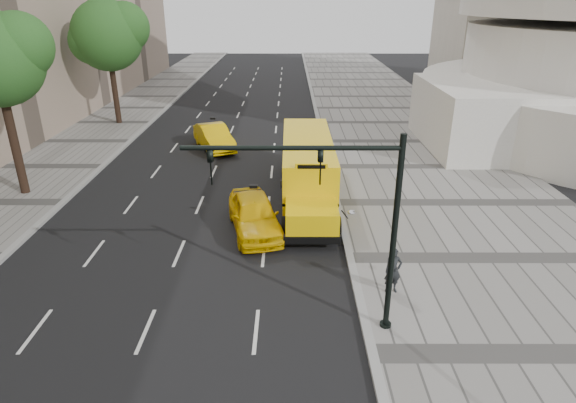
{
  "coord_description": "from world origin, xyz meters",
  "views": [
    {
      "loc": [
        3.54,
        -22.38,
        9.77
      ],
      "look_at": [
        3.5,
        -4.0,
        1.9
      ],
      "focal_mm": 30.0,
      "sensor_mm": 36.0,
      "label": 1
    }
  ],
  "objects_px": {
    "tree_c": "(108,35)",
    "school_bus": "(308,164)",
    "traffic_signal": "(347,212)",
    "taxi_near": "(254,214)",
    "taxi_far": "(214,137)",
    "pedestrian": "(393,270)"
  },
  "relations": [
    {
      "from": "tree_c",
      "to": "traffic_signal",
      "type": "bearing_deg",
      "value": -59.61
    },
    {
      "from": "taxi_far",
      "to": "tree_c",
      "type": "bearing_deg",
      "value": 117.9
    },
    {
      "from": "school_bus",
      "to": "taxi_near",
      "type": "bearing_deg",
      "value": -120.55
    },
    {
      "from": "tree_c",
      "to": "pedestrian",
      "type": "xyz_separation_m",
      "value": [
        17.56,
        -24.66,
        -6.01
      ]
    },
    {
      "from": "tree_c",
      "to": "pedestrian",
      "type": "bearing_deg",
      "value": -54.55
    },
    {
      "from": "taxi_near",
      "to": "pedestrian",
      "type": "relative_size",
      "value": 2.89
    },
    {
      "from": "school_bus",
      "to": "taxi_near",
      "type": "xyz_separation_m",
      "value": [
        -2.5,
        -4.24,
        -0.93
      ]
    },
    {
      "from": "taxi_far",
      "to": "pedestrian",
      "type": "distance_m",
      "value": 19.77
    },
    {
      "from": "traffic_signal",
      "to": "pedestrian",
      "type": "bearing_deg",
      "value": 44.4
    },
    {
      "from": "tree_c",
      "to": "traffic_signal",
      "type": "distance_m",
      "value": 30.96
    },
    {
      "from": "tree_c",
      "to": "school_bus",
      "type": "relative_size",
      "value": 0.84
    },
    {
      "from": "taxi_near",
      "to": "taxi_far",
      "type": "xyz_separation_m",
      "value": [
        -3.62,
        12.69,
        -0.01
      ]
    },
    {
      "from": "taxi_far",
      "to": "traffic_signal",
      "type": "bearing_deg",
      "value": -94.6
    },
    {
      "from": "pedestrian",
      "to": "traffic_signal",
      "type": "distance_m",
      "value": 4.14
    },
    {
      "from": "taxi_far",
      "to": "traffic_signal",
      "type": "relative_size",
      "value": 0.79
    },
    {
      "from": "taxi_far",
      "to": "pedestrian",
      "type": "xyz_separation_m",
      "value": [
        8.78,
        -17.71,
        0.17
      ]
    },
    {
      "from": "taxi_near",
      "to": "taxi_far",
      "type": "relative_size",
      "value": 0.98
    },
    {
      "from": "school_bus",
      "to": "pedestrian",
      "type": "xyz_separation_m",
      "value": [
        2.66,
        -9.25,
        -0.76
      ]
    },
    {
      "from": "taxi_near",
      "to": "traffic_signal",
      "type": "distance_m",
      "value": 8.3
    },
    {
      "from": "school_bus",
      "to": "tree_c",
      "type": "bearing_deg",
      "value": 134.04
    },
    {
      "from": "tree_c",
      "to": "taxi_near",
      "type": "distance_m",
      "value": 24.03
    },
    {
      "from": "tree_c",
      "to": "school_bus",
      "type": "height_order",
      "value": "tree_c"
    }
  ]
}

